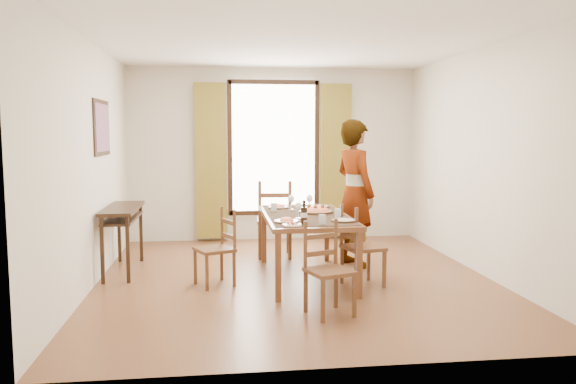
{
  "coord_description": "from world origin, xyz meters",
  "views": [
    {
      "loc": [
        -0.87,
        -6.33,
        1.7
      ],
      "look_at": [
        -0.06,
        0.16,
        1.0
      ],
      "focal_mm": 35.0,
      "sensor_mm": 36.0,
      "label": 1
    }
  ],
  "objects": [
    {
      "name": "chair_east",
      "position": [
        0.68,
        -0.39,
        0.42
      ],
      "size": [
        0.49,
        0.49,
        0.9
      ],
      "rotation": [
        0.0,
        0.0,
        1.83
      ],
      "color": "brown",
      "rests_on": "ground"
    },
    {
      "name": "chair_north",
      "position": [
        -0.12,
        1.18,
        0.49
      ],
      "size": [
        0.5,
        0.5,
        1.06
      ],
      "rotation": [
        0.0,
        0.0,
        3.08
      ],
      "color": "brown",
      "rests_on": "ground"
    },
    {
      "name": "ground",
      "position": [
        0.0,
        0.0,
        0.0
      ],
      "size": [
        5.0,
        5.0,
        0.0
      ],
      "primitive_type": "plane",
      "color": "#4F2F18",
      "rests_on": "ground"
    },
    {
      "name": "wine_bottle",
      "position": [
        -0.0,
        -0.71,
        0.88
      ],
      "size": [
        0.07,
        0.07,
        0.25
      ],
      "primitive_type": null,
      "color": "black",
      "rests_on": "dining_table"
    },
    {
      "name": "tumbler_a",
      "position": [
        0.44,
        -0.31,
        0.81
      ],
      "size": [
        0.07,
        0.07,
        0.1
      ],
      "primitive_type": "cylinder",
      "color": "silver",
      "rests_on": "dining_table"
    },
    {
      "name": "tumbler_b",
      "position": [
        -0.21,
        0.32,
        0.81
      ],
      "size": [
        0.07,
        0.07,
        0.1
      ],
      "primitive_type": "cylinder",
      "color": "silver",
      "rests_on": "dining_table"
    },
    {
      "name": "plate_sw",
      "position": [
        -0.16,
        -0.54,
        0.78
      ],
      "size": [
        0.27,
        0.27,
        0.05
      ],
      "primitive_type": null,
      "color": "silver",
      "rests_on": "dining_table"
    },
    {
      "name": "plate_nw",
      "position": [
        -0.12,
        0.57,
        0.78
      ],
      "size": [
        0.27,
        0.27,
        0.05
      ],
      "primitive_type": null,
      "color": "silver",
      "rests_on": "dining_table"
    },
    {
      "name": "pasta_platter",
      "position": [
        0.26,
        0.11,
        0.81
      ],
      "size": [
        0.4,
        0.4,
        0.1
      ],
      "primitive_type": null,
      "color": "red",
      "rests_on": "dining_table"
    },
    {
      "name": "wine_glass_b",
      "position": [
        0.24,
        0.42,
        0.85
      ],
      "size": [
        0.08,
        0.08,
        0.18
      ],
      "primitive_type": null,
      "color": "white",
      "rests_on": "dining_table"
    },
    {
      "name": "wine_glass_c",
      "position": [
        0.01,
        0.4,
        0.85
      ],
      "size": [
        0.08,
        0.08,
        0.18
      ],
      "primitive_type": null,
      "color": "white",
      "rests_on": "dining_table"
    },
    {
      "name": "plate_ne",
      "position": [
        0.38,
        0.57,
        0.78
      ],
      "size": [
        0.27,
        0.27,
        0.05
      ],
      "primitive_type": null,
      "color": "silver",
      "rests_on": "dining_table"
    },
    {
      "name": "console_table",
      "position": [
        -2.03,
        0.6,
        0.68
      ],
      "size": [
        0.38,
        1.2,
        0.8
      ],
      "color": "black",
      "rests_on": "ground"
    },
    {
      "name": "wine_glass_a",
      "position": [
        -0.01,
        -0.31,
        0.85
      ],
      "size": [
        0.08,
        0.08,
        0.18
      ],
      "primitive_type": null,
      "color": "white",
      "rests_on": "dining_table"
    },
    {
      "name": "dining_table",
      "position": [
        0.13,
        0.01,
        0.69
      ],
      "size": [
        0.95,
        1.85,
        0.76
      ],
      "color": "brown",
      "rests_on": "ground"
    },
    {
      "name": "room_shell",
      "position": [
        -0.0,
        0.13,
        1.54
      ],
      "size": [
        4.6,
        5.1,
        2.74
      ],
      "color": "beige",
      "rests_on": "ground"
    },
    {
      "name": "tumbler_c",
      "position": [
        0.19,
        -0.71,
        0.81
      ],
      "size": [
        0.07,
        0.07,
        0.1
      ],
      "primitive_type": "cylinder",
      "color": "silver",
      "rests_on": "dining_table"
    },
    {
      "name": "caprese_plate",
      "position": [
        -0.13,
        -0.76,
        0.78
      ],
      "size": [
        0.2,
        0.2,
        0.04
      ],
      "primitive_type": null,
      "color": "silver",
      "rests_on": "dining_table"
    },
    {
      "name": "chair_west",
      "position": [
        -0.89,
        -0.15,
        0.4
      ],
      "size": [
        0.5,
        0.5,
        0.85
      ],
      "rotation": [
        0.0,
        0.0,
        -1.14
      ],
      "color": "brown",
      "rests_on": "ground"
    },
    {
      "name": "plate_se",
      "position": [
        0.45,
        -0.56,
        0.78
      ],
      "size": [
        0.27,
        0.27,
        0.05
      ],
      "primitive_type": null,
      "color": "silver",
      "rests_on": "dining_table"
    },
    {
      "name": "chair_south",
      "position": [
        0.14,
        -1.29,
        0.41
      ],
      "size": [
        0.49,
        0.49,
        0.87
      ],
      "rotation": [
        0.0,
        0.0,
        0.33
      ],
      "color": "brown",
      "rests_on": "ground"
    },
    {
      "name": "man",
      "position": [
        0.85,
        0.58,
        0.93
      ],
      "size": [
        0.97,
        0.89,
        1.86
      ],
      "primitive_type": "imported",
      "rotation": [
        0.0,
        0.0,
        1.93
      ],
      "color": "#9B9DA4",
      "rests_on": "ground"
    }
  ]
}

